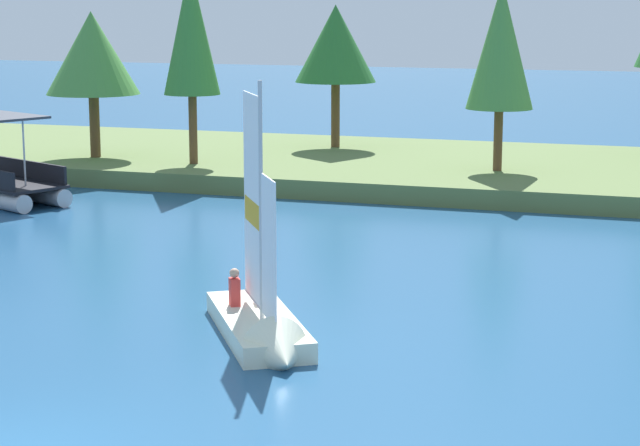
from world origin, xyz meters
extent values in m
cube|color=#5B703D|center=(0.00, 29.14, 0.33)|extent=(80.00, 12.90, 0.66)
cylinder|color=brown|center=(-12.69, 25.82, 1.86)|extent=(0.39, 0.39, 2.41)
cone|color=#47893D|center=(-12.69, 25.82, 4.62)|extent=(3.54, 3.54, 3.11)
cylinder|color=brown|center=(-8.35, 25.31, 1.93)|extent=(0.31, 0.31, 2.54)
cone|color=#387F33|center=(-8.35, 25.31, 5.54)|extent=(2.05, 2.05, 4.68)
cylinder|color=brown|center=(-4.89, 31.66, 1.99)|extent=(0.36, 0.36, 2.65)
cone|color=#286B2D|center=(-4.89, 31.66, 4.86)|extent=(3.29, 3.29, 3.09)
cylinder|color=brown|center=(2.57, 27.02, 1.75)|extent=(0.31, 0.31, 2.18)
cone|color=#47893D|center=(2.57, 27.02, 5.03)|extent=(2.34, 2.34, 4.38)
cube|color=silver|center=(1.21, 7.22, 0.21)|extent=(3.47, 4.36, 0.41)
cone|color=silver|center=(2.36, 5.41, 0.21)|extent=(1.63, 1.57, 1.25)
cylinder|color=#B7B7BC|center=(1.44, 6.86, 2.75)|extent=(0.08, 0.08, 4.68)
cube|color=white|center=(0.99, 7.56, 2.72)|extent=(0.92, 1.43, 4.12)
cube|color=orange|center=(0.99, 7.56, 2.42)|extent=(0.84, 1.29, 0.49)
cube|color=white|center=(1.82, 6.26, 1.98)|extent=(0.68, 1.04, 2.74)
cylinder|color=#B7B7BC|center=(0.99, 7.56, 0.63)|extent=(0.95, 1.44, 0.06)
cube|color=red|center=(0.47, 7.80, 0.70)|extent=(0.32, 0.34, 0.57)
sphere|color=tan|center=(0.47, 7.80, 1.09)|extent=(0.20, 0.20, 0.20)
cube|color=red|center=(0.83, 8.38, 0.68)|extent=(0.32, 0.34, 0.53)
sphere|color=tan|center=(0.83, 8.38, 1.05)|extent=(0.20, 0.20, 0.20)
cylinder|color=#B2B2B7|center=(-12.35, 19.93, 0.30)|extent=(5.02, 2.72, 0.60)
cube|color=black|center=(-12.26, 20.12, 1.00)|extent=(4.43, 2.09, 0.60)
cylinder|color=#B2B2B7|center=(-11.23, 18.59, 1.76)|extent=(0.06, 0.06, 2.11)
camera|label=1|loc=(9.41, -13.70, 6.57)|focal=65.59mm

